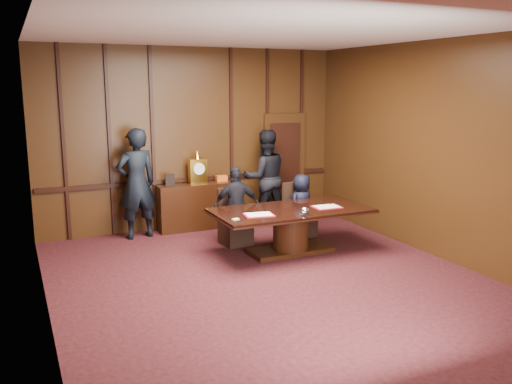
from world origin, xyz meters
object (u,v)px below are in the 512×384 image
Objects in this scene: conference_table at (291,223)px; signatory_left at (237,206)px; sideboard at (198,204)px; witness_left at (137,184)px; signatory_right at (301,206)px; witness_right at (265,177)px.

signatory_left is (-0.65, 0.80, 0.19)m from conference_table.
signatory_left is (0.25, -1.36, 0.21)m from sideboard.
conference_table is 2.96m from witness_left.
signatory_right is at bearing -41.28° from sideboard.
witness_left is at bearing -29.58° from signatory_left.
conference_table is at bearing 127.05° from witness_left.
sideboard is 1.34m from witness_left.
witness_left is 1.06× the size of witness_right.
signatory_left is at bearing 129.09° from conference_table.
sideboard is 0.61× the size of conference_table.
witness_left reaches higher than signatory_right.
signatory_right is at bearing -170.41° from signatory_left.
sideboard is 2.06m from signatory_right.
sideboard is 1.36× the size of signatory_right.
witness_left is (-1.22, -0.16, 0.53)m from sideboard.
sideboard is at bearing -70.03° from signatory_left.
signatory_left is 1.30m from signatory_right.
signatory_left is 1.59m from witness_right.
conference_table is 1.87× the size of signatory_left.
witness_right is at bearing 77.10° from conference_table.
signatory_right is 0.62× the size of witness_right.
witness_right is (1.34, -0.23, 0.47)m from sideboard.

